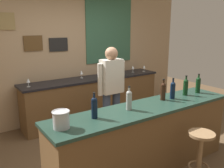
# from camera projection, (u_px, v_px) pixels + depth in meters

# --- Properties ---
(ground_plane) EXTENTS (10.00, 10.00, 0.00)m
(ground_plane) POSITION_uv_depth(u_px,v_px,m) (127.00, 157.00, 3.70)
(ground_plane) COLOR brown
(back_wall) EXTENTS (6.00, 0.09, 2.80)m
(back_wall) POSITION_uv_depth(u_px,v_px,m) (68.00, 52.00, 5.01)
(back_wall) COLOR tan
(back_wall) RESTS_ON ground_plane
(bar_counter) EXTENTS (2.73, 0.60, 0.92)m
(bar_counter) POSITION_uv_depth(u_px,v_px,m) (145.00, 139.00, 3.28)
(bar_counter) COLOR brown
(bar_counter) RESTS_ON ground_plane
(side_counter) EXTENTS (3.04, 0.56, 0.90)m
(side_counter) POSITION_uv_depth(u_px,v_px,m) (94.00, 98.00, 5.14)
(side_counter) COLOR brown
(side_counter) RESTS_ON ground_plane
(bartender) EXTENTS (0.52, 0.21, 1.62)m
(bartender) POSITION_uv_depth(u_px,v_px,m) (111.00, 88.00, 4.03)
(bartender) COLOR #384766
(bartender) RESTS_ON ground_plane
(bar_stool) EXTENTS (0.32, 0.32, 0.68)m
(bar_stool) POSITION_uv_depth(u_px,v_px,m) (200.00, 149.00, 3.00)
(bar_stool) COLOR olive
(bar_stool) RESTS_ON ground_plane
(wine_bottle_a) EXTENTS (0.07, 0.07, 0.31)m
(wine_bottle_a) POSITION_uv_depth(u_px,v_px,m) (94.00, 107.00, 2.74)
(wine_bottle_a) COLOR black
(wine_bottle_a) RESTS_ON bar_counter
(wine_bottle_b) EXTENTS (0.07, 0.07, 0.31)m
(wine_bottle_b) POSITION_uv_depth(u_px,v_px,m) (129.00, 99.00, 3.02)
(wine_bottle_b) COLOR #999E99
(wine_bottle_b) RESTS_ON bar_counter
(wine_bottle_c) EXTENTS (0.07, 0.07, 0.31)m
(wine_bottle_c) POSITION_uv_depth(u_px,v_px,m) (163.00, 91.00, 3.42)
(wine_bottle_c) COLOR black
(wine_bottle_c) RESTS_ON bar_counter
(wine_bottle_d) EXTENTS (0.07, 0.07, 0.31)m
(wine_bottle_d) POSITION_uv_depth(u_px,v_px,m) (173.00, 90.00, 3.48)
(wine_bottle_d) COLOR black
(wine_bottle_d) RESTS_ON bar_counter
(wine_bottle_e) EXTENTS (0.07, 0.07, 0.31)m
(wine_bottle_e) POSITION_uv_depth(u_px,v_px,m) (186.00, 86.00, 3.66)
(wine_bottle_e) COLOR black
(wine_bottle_e) RESTS_ON bar_counter
(wine_bottle_f) EXTENTS (0.07, 0.07, 0.31)m
(wine_bottle_f) POSITION_uv_depth(u_px,v_px,m) (198.00, 84.00, 3.79)
(wine_bottle_f) COLOR black
(wine_bottle_f) RESTS_ON bar_counter
(ice_bucket) EXTENTS (0.19, 0.19, 0.19)m
(ice_bucket) POSITION_uv_depth(u_px,v_px,m) (61.00, 119.00, 2.48)
(ice_bucket) COLOR #B7BABF
(ice_bucket) RESTS_ON bar_counter
(wine_glass_a) EXTENTS (0.07, 0.07, 0.16)m
(wine_glass_a) POSITION_uv_depth(u_px,v_px,m) (28.00, 81.00, 4.25)
(wine_glass_a) COLOR silver
(wine_glass_a) RESTS_ON side_counter
(wine_glass_b) EXTENTS (0.07, 0.07, 0.16)m
(wine_glass_b) POSITION_uv_depth(u_px,v_px,m) (81.00, 73.00, 4.96)
(wine_glass_b) COLOR silver
(wine_glass_b) RESTS_ON side_counter
(wine_glass_c) EXTENTS (0.07, 0.07, 0.16)m
(wine_glass_c) POSITION_uv_depth(u_px,v_px,m) (133.00, 68.00, 5.58)
(wine_glass_c) COLOR silver
(wine_glass_c) RESTS_ON side_counter
(wine_glass_d) EXTENTS (0.07, 0.07, 0.16)m
(wine_glass_d) POSITION_uv_depth(u_px,v_px,m) (144.00, 67.00, 5.65)
(wine_glass_d) COLOR silver
(wine_glass_d) RESTS_ON side_counter
(coffee_mug) EXTENTS (0.12, 0.08, 0.09)m
(coffee_mug) POSITION_uv_depth(u_px,v_px,m) (117.00, 72.00, 5.36)
(coffee_mug) COLOR #338C4C
(coffee_mug) RESTS_ON side_counter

